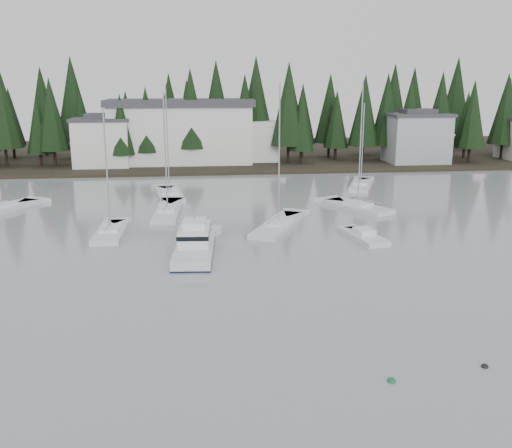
# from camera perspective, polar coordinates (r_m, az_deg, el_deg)

# --- Properties ---
(far_shore_land) EXTENTS (240.00, 54.00, 1.00)m
(far_shore_land) POSITION_cam_1_polar(r_m,az_deg,el_deg) (116.67, -4.84, 6.95)
(far_shore_land) COLOR black
(far_shore_land) RESTS_ON ground
(conifer_treeline) EXTENTS (200.00, 22.00, 20.00)m
(conifer_treeline) POSITION_cam_1_polar(r_m,az_deg,el_deg) (105.77, -4.66, 6.22)
(conifer_treeline) COLOR black
(conifer_treeline) RESTS_ON ground
(house_west) EXTENTS (9.54, 7.42, 8.75)m
(house_west) POSITION_cam_1_polar(r_m,az_deg,el_deg) (99.35, -15.12, 7.99)
(house_west) COLOR silver
(house_west) RESTS_ON ground
(house_east_a) EXTENTS (10.60, 8.48, 9.25)m
(house_east_a) POSITION_cam_1_polar(r_m,az_deg,el_deg) (104.77, 15.74, 8.38)
(house_east_a) COLOR #999EA0
(house_east_a) RESTS_ON ground
(harbor_inn) EXTENTS (29.50, 11.50, 10.90)m
(harbor_inn) POSITION_cam_1_polar(r_m,az_deg,el_deg) (101.45, -6.35, 9.13)
(harbor_inn) COLOR silver
(harbor_inn) RESTS_ON ground
(cabin_cruiser_center) EXTENTS (3.93, 10.42, 4.39)m
(cabin_cruiser_center) POSITION_cam_1_polar(r_m,az_deg,el_deg) (49.13, -6.14, -2.18)
(cabin_cruiser_center) COLOR silver
(cabin_cruiser_center) RESTS_ON ground
(sailboat_0) EXTENTS (6.80, 9.38, 15.04)m
(sailboat_0) POSITION_cam_1_polar(r_m,az_deg,el_deg) (67.15, 10.13, 1.59)
(sailboat_0) COLOR silver
(sailboat_0) RESTS_ON ground
(sailboat_1) EXTENTS (7.20, 11.04, 14.71)m
(sailboat_1) POSITION_cam_1_polar(r_m,az_deg,el_deg) (57.65, 2.26, -0.27)
(sailboat_1) COLOR silver
(sailboat_1) RESTS_ON ground
(sailboat_2) EXTENTS (2.69, 8.33, 12.58)m
(sailboat_2) POSITION_cam_1_polar(r_m,az_deg,el_deg) (56.72, -14.31, -0.94)
(sailboat_2) COLOR silver
(sailboat_2) RESTS_ON ground
(sailboat_3) EXTENTS (6.00, 10.26, 12.04)m
(sailboat_3) POSITION_cam_1_polar(r_m,az_deg,el_deg) (81.45, 10.43, 3.73)
(sailboat_3) COLOR silver
(sailboat_3) RESTS_ON ground
(sailboat_5) EXTENTS (4.29, 10.27, 14.56)m
(sailboat_5) POSITION_cam_1_polar(r_m,az_deg,el_deg) (74.16, -8.65, 2.81)
(sailboat_5) COLOR silver
(sailboat_5) RESTS_ON ground
(sailboat_8) EXTENTS (7.15, 9.64, 13.51)m
(sailboat_8) POSITION_cam_1_polar(r_m,az_deg,el_deg) (71.36, -24.05, 1.30)
(sailboat_8) COLOR silver
(sailboat_8) RESTS_ON ground
(sailboat_9) EXTENTS (3.22, 10.98, 13.91)m
(sailboat_9) POSITION_cam_1_polar(r_m,az_deg,el_deg) (64.40, -8.83, 1.10)
(sailboat_9) COLOR silver
(sailboat_9) RESTS_ON ground
(runabout_1) EXTENTS (3.32, 6.47, 1.42)m
(runabout_1) POSITION_cam_1_polar(r_m,az_deg,el_deg) (54.20, 10.73, -1.38)
(runabout_1) COLOR silver
(runabout_1) RESTS_ON ground
(mooring_buoy_green) EXTENTS (0.43, 0.43, 0.43)m
(mooring_buoy_green) POSITION_cam_1_polar(r_m,az_deg,el_deg) (29.80, 13.38, -15.08)
(mooring_buoy_green) COLOR #145933
(mooring_buoy_green) RESTS_ON ground
(mooring_buoy_dark) EXTENTS (0.38, 0.38, 0.38)m
(mooring_buoy_dark) POSITION_cam_1_polar(r_m,az_deg,el_deg) (32.56, 21.90, -13.13)
(mooring_buoy_dark) COLOR black
(mooring_buoy_dark) RESTS_ON ground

